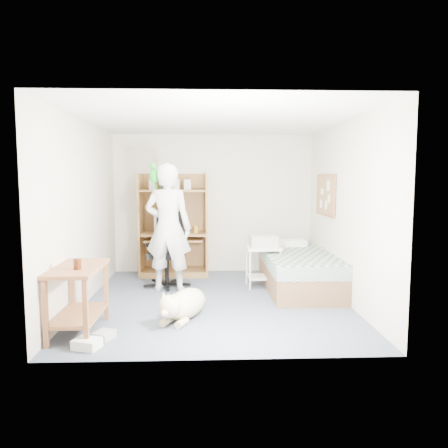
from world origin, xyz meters
The scene contains 21 objects.
floor centered at (0.00, 0.00, 0.00)m, with size 4.00×4.00×0.00m, color #45505E.
wall_back centered at (0.00, 2.00, 1.25)m, with size 3.60×0.02×2.50m, color silver.
wall_right centered at (1.80, 0.00, 1.25)m, with size 0.02×4.00×2.50m, color silver.
wall_left centered at (-1.80, 0.00, 1.25)m, with size 0.02×4.00×2.50m, color silver.
ceiling centered at (0.00, 0.00, 2.50)m, with size 3.60×4.00×0.02m, color white.
computer_hutch centered at (-0.70, 1.74, 0.82)m, with size 1.20×0.63×1.80m.
bed centered at (1.30, 0.62, 0.29)m, with size 1.02×2.02×0.66m.
side_desk centered at (-1.55, -1.20, 0.49)m, with size 0.50×1.00×0.75m.
corkboard centered at (1.77, 0.90, 1.45)m, with size 0.04×0.94×0.66m.
office_chair centered at (-0.75, 0.92, 0.42)m, with size 0.66×0.66×1.17m.
person centered at (-0.71, 0.61, 0.97)m, with size 0.71×0.46×1.94m, color white.
parrot centered at (-0.91, 0.62, 1.77)m, with size 0.14×0.25×0.39m.
dog centered at (-0.41, -0.77, 0.19)m, with size 0.64×1.08×0.43m.
printer_cart centered at (0.77, 0.77, 0.43)m, with size 0.56×0.45×0.64m.
printer centered at (0.77, 0.77, 0.73)m, with size 0.42×0.32×0.18m, color #A7A7A2.
crt_monitor centered at (-0.85, 1.75, 0.97)m, with size 0.47×0.49×0.40m.
keyboard centered at (-0.69, 1.58, 0.67)m, with size 0.45×0.16×0.03m, color beige.
pencil_cup centered at (-0.31, 1.65, 0.82)m, with size 0.08×0.08×0.12m, color gold.
drink_glass centered at (-1.50, -1.36, 0.81)m, with size 0.08×0.08×0.12m, color #3B1809.
floor_box_a centered at (-1.34, -1.67, 0.05)m, with size 0.25×0.20×0.10m, color white.
floor_box_b centered at (-1.24, -1.41, 0.04)m, with size 0.18×0.22×0.08m, color #ADADA8.
Camera 1 is at (-0.13, -5.98, 1.72)m, focal length 35.00 mm.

